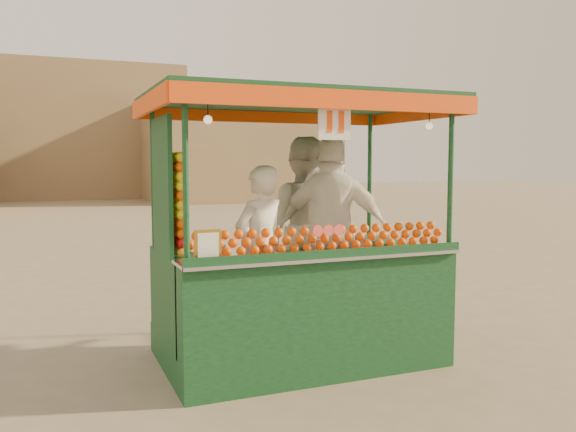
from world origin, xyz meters
name	(u,v)px	position (x,y,z in m)	size (l,w,h in m)	color
ground	(295,361)	(0.00, 0.00, 0.00)	(90.00, 90.00, 0.00)	#6E634F
building_right	(238,150)	(7.00, 24.00, 2.50)	(9.00, 6.00, 5.00)	#8A724F
building_center	(46,133)	(-2.00, 30.00, 3.50)	(14.00, 7.00, 7.00)	#8A724F
juice_cart	(295,277)	(-0.02, -0.04, 0.81)	(2.73, 1.77, 2.48)	#0E3319
vendor_left	(260,250)	(-0.31, 0.08, 1.07)	(0.66, 0.56, 1.55)	white
vendor_middle	(302,226)	(0.34, 0.62, 1.21)	(1.13, 1.09, 1.84)	silver
vendor_right	(333,231)	(0.44, 0.10, 1.21)	(1.15, 0.94, 1.84)	white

